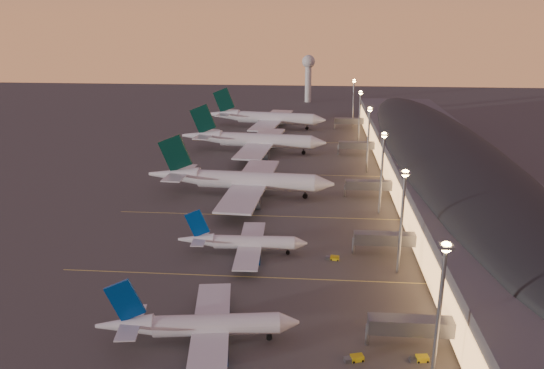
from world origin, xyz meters
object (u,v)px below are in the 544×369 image
Objects in this scene: baggage_tug_a at (355,358)px; baggage_tug_c at (333,258)px; airliner_narrow_north at (243,242)px; airliner_wide_far at (265,118)px; airliner_narrow_south at (199,326)px; radar_tower at (308,70)px; baggage_tug_b at (420,359)px; airliner_wide_near at (240,180)px; airliner_wide_mid at (253,140)px.

baggage_tug_a is 1.07× the size of baggage_tug_c.
airliner_narrow_north is 0.50× the size of airliner_wide_far.
airliner_narrow_south is 10.93× the size of baggage_tug_c.
airliner_wide_far is 96.62m from radar_tower.
radar_tower is at bearing 84.72° from airliner_wide_far.
baggage_tug_b is (25.09, -294.24, -21.42)m from radar_tower.
airliner_wide_far reaches higher than airliner_narrow_north.
airliner_wide_near reaches higher than baggage_tug_c.
airliner_wide_near is 0.98× the size of airliner_wide_mid.
airliner_narrow_south is at bearing 156.86° from baggage_tug_a.
airliner_narrow_north is 23.48m from baggage_tug_c.
baggage_tug_c is (26.26, 37.69, -3.08)m from airliner_narrow_south.
baggage_tug_a is (28.96, -3.42, -3.05)m from airliner_narrow_south.
airliner_wide_far reaches higher than airliner_wide_near.
radar_tower is 296.08m from baggage_tug_b.
airliner_narrow_south is 0.57× the size of airliner_wide_far.
airliner_narrow_north is at bearing -78.83° from airliner_wide_far.
airliner_wide_far is at bearing 94.98° from airliner_wide_near.
airliner_wide_near is (-7.15, 46.15, 2.21)m from airliner_narrow_north.
baggage_tug_c is (32.41, -161.31, -5.05)m from airliner_wide_far.
baggage_tug_c is (32.85, -107.76, -5.00)m from airliner_wide_mid.
radar_tower is (12.53, 252.25, 18.76)m from airliner_narrow_north.
baggage_tug_c is (-2.70, 41.11, -0.02)m from baggage_tug_a.
airliner_wide_far is (-2.01, 113.37, 0.18)m from airliner_wide_near.
airliner_narrow_north is at bearing -77.23° from airliner_wide_near.
airliner_wide_near reaches higher than baggage_tug_a.
airliner_narrow_north is 56.44m from baggage_tug_b.
airliner_narrow_north is 50.20m from baggage_tug_a.
baggage_tug_c is at bearing 47.35° from airliner_narrow_south.
airliner_wide_mid is at bearing 84.81° from airliner_narrow_south.
airliner_narrow_south is 292.71m from radar_tower.
airliner_wide_mid is at bearing 114.94° from baggage_tug_c.
airliner_narrow_south is 0.59× the size of airliner_wide_near.
airliner_wide_mid is 53.55m from airliner_wide_far.
baggage_tug_b is at bearing -11.34° from airliner_narrow_south.
airliner_wide_far is (-9.16, 159.53, 2.40)m from airliner_narrow_north.
radar_tower is (22.13, 146.27, 16.42)m from airliner_wide_mid.
radar_tower is (15.53, 291.72, 18.34)m from airliner_narrow_south.
airliner_narrow_south is at bearing -81.45° from airliner_wide_mid.
baggage_tug_a is 41.19m from baggage_tug_c.
airliner_wide_near is at bearing 109.51° from baggage_tug_b.
airliner_wide_far is 164.61m from baggage_tug_c.
baggage_tug_b is at bearing -49.98° from airliner_narrow_north.
airliner_wide_mid is 2.04× the size of radar_tower.
baggage_tug_c is (23.26, -1.78, -2.66)m from airliner_narrow_north.
airliner_narrow_north is 253.25m from radar_tower.
airliner_wide_mid is 17.63× the size of baggage_tug_a.
airliner_wide_mid is at bearing 87.03° from baggage_tug_a.
airliner_narrow_south is 145.61m from airliner_wide_mid.
airliner_narrow_north is at bearing -92.84° from radar_tower.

